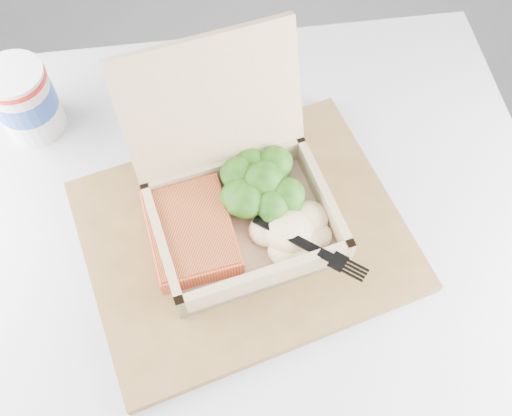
# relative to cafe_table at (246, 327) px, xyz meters

# --- Properties ---
(cafe_table) EXTENTS (0.95, 0.95, 0.72)m
(cafe_table) POSITION_rel_cafe_table_xyz_m (0.00, 0.00, 0.00)
(cafe_table) COLOR black
(cafe_table) RESTS_ON floor
(serving_tray) EXTENTS (0.46, 0.43, 0.02)m
(serving_tray) POSITION_rel_cafe_table_xyz_m (-0.01, 0.05, 0.19)
(serving_tray) COLOR brown
(serving_tray) RESTS_ON cafe_table
(takeout_container) EXTENTS (0.28, 0.28, 0.19)m
(takeout_container) POSITION_rel_cafe_table_xyz_m (-0.02, 0.08, 0.25)
(takeout_container) COLOR tan
(takeout_container) RESTS_ON serving_tray
(salmon_fillet) EXTENTS (0.13, 0.15, 0.03)m
(salmon_fillet) POSITION_rel_cafe_table_xyz_m (-0.06, 0.03, 0.22)
(salmon_fillet) COLOR #DA512A
(salmon_fillet) RESTS_ON takeout_container
(broccoli_pile) EXTENTS (0.11, 0.11, 0.04)m
(broccoli_pile) POSITION_rel_cafe_table_xyz_m (0.01, 0.10, 0.23)
(broccoli_pile) COLOR #397C1B
(broccoli_pile) RESTS_ON takeout_container
(mashed_potatoes) EXTENTS (0.09, 0.08, 0.03)m
(mashed_potatoes) POSITION_rel_cafe_table_xyz_m (0.05, 0.05, 0.23)
(mashed_potatoes) COLOR beige
(mashed_potatoes) RESTS_ON takeout_container
(plastic_fork) EXTENTS (0.13, 0.08, 0.02)m
(plastic_fork) POSITION_rel_cafe_table_xyz_m (0.03, 0.04, 0.24)
(plastic_fork) COLOR black
(plastic_fork) RESTS_ON mashed_potatoes
(paper_cup) EXTENTS (0.08, 0.08, 0.10)m
(paper_cup) POSITION_rel_cafe_table_xyz_m (-0.30, 0.19, 0.24)
(paper_cup) COLOR silver
(paper_cup) RESTS_ON cafe_table
(receipt) EXTENTS (0.12, 0.14, 0.00)m
(receipt) POSITION_rel_cafe_table_xyz_m (-0.08, 0.23, 0.19)
(receipt) COLOR white
(receipt) RESTS_ON cafe_table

